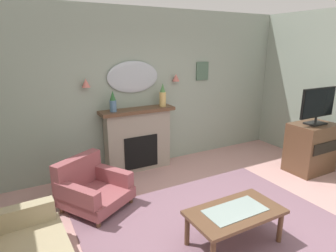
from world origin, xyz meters
The scene contains 14 objects.
floor centered at (0.00, 0.00, -0.05)m, with size 7.29×6.04×0.10m, color #C6938E.
wall_back centered at (0.00, 2.57, 1.45)m, with size 7.29×0.10×2.90m, color #93A393.
patterned_rug centered at (0.00, 0.20, 0.01)m, with size 3.20×2.40×0.01m, color #7F5B6B.
fireplace centered at (-0.14, 2.35, 0.57)m, with size 1.36×0.36×1.16m.
mantel_vase_right centered at (-0.59, 2.32, 1.33)m, with size 0.11×0.11×0.36m.
mantel_vase_centre centered at (0.36, 2.32, 1.35)m, with size 0.12×0.12×0.43m.
wall_mirror centered at (-0.14, 2.49, 1.71)m, with size 0.96×0.06×0.56m, color #B2BCC6.
wall_sconce_left centered at (-0.99, 2.44, 1.66)m, with size 0.14×0.14×0.14m, color #D17066.
wall_sconce_right centered at (0.71, 2.44, 1.66)m, with size 0.14×0.14×0.14m, color #D17066.
framed_picture centered at (1.36, 2.50, 1.75)m, with size 0.28×0.03×0.36m, color #4C6B56.
coffee_table centered at (-0.01, -0.15, 0.38)m, with size 1.10×0.60×0.45m.
armchair_near_fireplace centered at (-1.25, 1.47, 0.31)m, with size 1.11×1.12×0.71m.
tv_cabinet centered at (2.59, 0.76, 0.45)m, with size 0.80×0.57×0.90m.
tv_flatscreen centered at (2.59, 0.74, 1.25)m, with size 0.84×0.24×0.65m.
Camera 1 is at (-2.07, -2.31, 2.25)m, focal length 30.69 mm.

